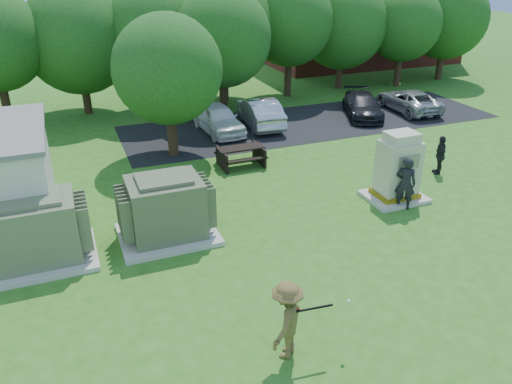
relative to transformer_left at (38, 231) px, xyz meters
name	(u,v)px	position (x,y,z in m)	size (l,w,h in m)	color
ground	(312,299)	(6.50, -4.50, -0.97)	(120.00, 120.00, 0.00)	#2D6619
brick_building	(360,11)	(24.50, 22.50, 3.03)	(15.00, 8.00, 8.00)	maroon
parking_strip	(313,122)	(13.50, 9.00, -0.96)	(20.00, 6.00, 0.01)	#232326
transformer_left	(38,231)	(0.00, 0.00, 0.00)	(3.00, 2.40, 2.07)	beige
transformer_right	(166,209)	(3.70, 0.00, 0.00)	(3.00, 2.40, 2.07)	beige
generator_cabinet	(398,171)	(12.00, -0.35, 0.14)	(2.09, 1.71, 2.54)	beige
picnic_table	(241,154)	(7.86, 4.69, -0.45)	(1.93, 1.45, 0.83)	black
batter	(287,320)	(5.03, -6.05, -0.02)	(1.23, 0.71, 1.91)	brown
person_by_generator	(405,183)	(11.82, -1.08, -0.02)	(0.69, 0.46, 1.90)	black
person_walking_right	(440,155)	(15.06, 0.98, -0.17)	(0.93, 0.39, 1.59)	black
car_white	(218,119)	(8.31, 9.23, -0.27)	(1.66, 4.11, 1.40)	white
car_silver_a	(260,112)	(10.64, 9.49, -0.24)	(1.54, 4.41, 1.45)	#B5B6BB
car_dark	(363,105)	(16.47, 8.89, -0.35)	(1.72, 4.24, 1.23)	black
car_silver_b	(408,100)	(19.47, 8.85, -0.36)	(2.03, 4.40, 1.22)	#AAA9AE
batting_equipment	(316,307)	(5.63, -6.22, 0.28)	(1.42, 0.22, 0.10)	black
tree_row	(189,34)	(8.25, 14.00, 3.18)	(41.30, 13.30, 7.30)	#47301E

